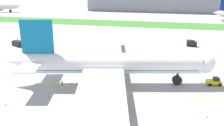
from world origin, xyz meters
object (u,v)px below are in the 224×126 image
airliner_foreground (109,64)px  pushback_tug (214,81)px  ground_crew_marshaller_front (62,83)px  service_truck_fuel_bowser (192,43)px  traffic_cone_port_wing (5,104)px  traffic_cone_near_nose (207,116)px  service_truck_baggage_loader (17,43)px

airliner_foreground → pushback_tug: bearing=11.8°
ground_crew_marshaller_front → service_truck_fuel_bowser: 67.62m
traffic_cone_port_wing → service_truck_fuel_bowser: bearing=53.8°
traffic_cone_near_nose → service_truck_baggage_loader: 89.73m
traffic_cone_near_nose → service_truck_fuel_bowser: service_truck_fuel_bowser is taller
airliner_foreground → traffic_cone_port_wing: 29.18m
airliner_foreground → traffic_cone_port_wing: airliner_foreground is taller
ground_crew_marshaller_front → traffic_cone_near_nose: 40.00m
ground_crew_marshaller_front → traffic_cone_near_nose: ground_crew_marshaller_front is taller
airliner_foreground → traffic_cone_port_wing: (-22.26, -17.83, -6.20)m
traffic_cone_near_nose → traffic_cone_port_wing: 48.05m
airliner_foreground → traffic_cone_near_nose: 29.52m
airliner_foreground → service_truck_baggage_loader: bearing=146.5°
traffic_cone_near_nose → service_truck_fuel_bowser: 63.62m
pushback_tug → ground_crew_marshaller_front: size_ratio=3.78×
airliner_foreground → ground_crew_marshaller_front: bearing=-164.1°
airliner_foreground → traffic_cone_port_wing: size_ratio=165.18×
ground_crew_marshaller_front → service_truck_baggage_loader: bearing=135.1°
airliner_foreground → traffic_cone_near_nose: airliner_foreground is taller
airliner_foreground → service_truck_fuel_bowser: size_ratio=19.80×
pushback_tug → service_truck_fuel_bowser: bearing=93.4°
pushback_tug → traffic_cone_near_nose: (-4.51, -19.64, -0.76)m
ground_crew_marshaller_front → service_truck_baggage_loader: (-37.59, 37.42, 0.55)m
ground_crew_marshaller_front → traffic_cone_near_nose: size_ratio=2.78×
pushback_tug → ground_crew_marshaller_front: 44.49m
ground_crew_marshaller_front → traffic_cone_port_wing: (-9.02, -14.05, -0.70)m
traffic_cone_near_nose → traffic_cone_port_wing: same height
traffic_cone_near_nose → service_truck_fuel_bowser: size_ratio=0.12×
pushback_tug → service_truck_baggage_loader: size_ratio=0.95×
pushback_tug → traffic_cone_port_wing: size_ratio=10.51×
traffic_cone_near_nose → service_truck_fuel_bowser: bearing=88.3°
ground_crew_marshaller_front → traffic_cone_port_wing: bearing=-122.7°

